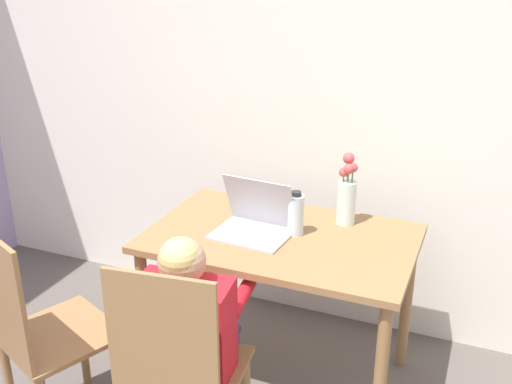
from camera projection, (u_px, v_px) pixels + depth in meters
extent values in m
cube|color=white|center=(345.00, 88.00, 2.84)|extent=(6.40, 0.05, 2.50)
cube|color=olive|center=(281.00, 238.00, 2.55)|extent=(1.13, 0.71, 0.03)
cylinder|color=olive|center=(145.00, 322.00, 2.61)|extent=(0.05, 0.05, 0.70)
cylinder|color=olive|center=(380.00, 382.00, 2.24)|extent=(0.05, 0.05, 0.70)
cylinder|color=olive|center=(208.00, 260.00, 3.13)|extent=(0.05, 0.05, 0.70)
cylinder|color=olive|center=(407.00, 301.00, 2.77)|extent=(0.05, 0.05, 0.70)
cube|color=olive|center=(188.00, 372.00, 2.17)|extent=(0.45, 0.45, 0.02)
cube|color=olive|center=(162.00, 343.00, 1.91)|extent=(0.38, 0.06, 0.50)
cylinder|color=olive|center=(166.00, 382.00, 2.45)|extent=(0.04, 0.04, 0.42)
cube|color=olive|center=(60.00, 335.00, 2.38)|extent=(0.53, 0.53, 0.02)
cube|color=olive|center=(2.00, 297.00, 2.16)|extent=(0.36, 0.17, 0.50)
cylinder|color=olive|center=(124.00, 380.00, 2.46)|extent=(0.04, 0.04, 0.42)
cylinder|color=olive|center=(83.00, 344.00, 2.69)|extent=(0.04, 0.04, 0.42)
cylinder|color=olive|center=(8.00, 379.00, 2.47)|extent=(0.04, 0.04, 0.42)
cube|color=red|center=(185.00, 328.00, 2.10)|extent=(0.35, 0.22, 0.36)
sphere|color=tan|center=(182.00, 261.00, 2.00)|extent=(0.17, 0.17, 0.17)
sphere|color=#D8BC72|center=(180.00, 258.00, 1.98)|extent=(0.14, 0.14, 0.14)
cylinder|color=navy|center=(219.00, 347.00, 2.27)|extent=(0.12, 0.29, 0.09)
cylinder|color=navy|center=(183.00, 341.00, 2.31)|extent=(0.12, 0.29, 0.09)
cylinder|color=navy|center=(231.00, 374.00, 2.48)|extent=(0.08, 0.08, 0.44)
cylinder|color=navy|center=(198.00, 368.00, 2.52)|extent=(0.08, 0.08, 0.44)
cylinder|color=red|center=(241.00, 298.00, 2.25)|extent=(0.08, 0.25, 0.06)
cylinder|color=red|center=(171.00, 288.00, 2.32)|extent=(0.08, 0.25, 0.06)
cube|color=#B2B2B7|center=(252.00, 234.00, 2.54)|extent=(0.33, 0.27, 0.01)
cube|color=silver|center=(252.00, 233.00, 2.54)|extent=(0.29, 0.19, 0.00)
cube|color=#B2B2B7|center=(260.00, 202.00, 2.56)|extent=(0.32, 0.11, 0.23)
cube|color=black|center=(260.00, 201.00, 2.56)|extent=(0.29, 0.10, 0.20)
cylinder|color=silver|center=(346.00, 203.00, 2.62)|extent=(0.08, 0.08, 0.20)
cylinder|color=#3D7A38|center=(351.00, 192.00, 2.60)|extent=(0.01, 0.01, 0.22)
sphere|color=#CC4C4C|center=(353.00, 168.00, 2.56)|extent=(0.04, 0.04, 0.04)
cylinder|color=#3D7A38|center=(347.00, 186.00, 2.61)|extent=(0.01, 0.01, 0.26)
sphere|color=#CC4C4C|center=(349.00, 158.00, 2.57)|extent=(0.05, 0.05, 0.05)
cylinder|color=#3D7A38|center=(343.00, 194.00, 2.61)|extent=(0.01, 0.01, 0.20)
sphere|color=#CC4C4C|center=(344.00, 172.00, 2.57)|extent=(0.04, 0.04, 0.04)
cylinder|color=#3D7A38|center=(347.00, 193.00, 2.59)|extent=(0.01, 0.01, 0.22)
sphere|color=#CC4C4C|center=(349.00, 169.00, 2.54)|extent=(0.05, 0.05, 0.05)
cylinder|color=silver|center=(296.00, 215.00, 2.52)|extent=(0.07, 0.07, 0.18)
cylinder|color=#262628|center=(296.00, 194.00, 2.49)|extent=(0.04, 0.04, 0.02)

